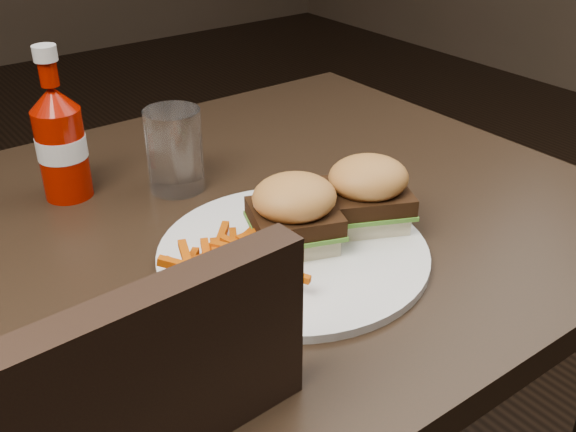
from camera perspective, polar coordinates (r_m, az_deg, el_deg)
dining_table at (r=0.85m, az=-10.31°, el=-3.22°), size 1.20×0.80×0.04m
plate at (r=0.80m, az=0.43°, el=-3.10°), size 0.32×0.32×0.01m
sandwich_half_a at (r=0.80m, az=0.53°, el=-1.69°), size 0.11×0.11×0.02m
sandwich_half_b at (r=0.85m, az=6.63°, el=0.11°), size 0.12×0.11×0.02m
fries_pile at (r=0.74m, az=-4.33°, el=-3.57°), size 0.15×0.15×0.05m
ketchup_bottle at (r=0.96m, az=-18.50°, el=4.88°), size 0.07×0.07×0.13m
tumbler at (r=0.94m, az=-9.57°, el=5.36°), size 0.09×0.09×0.12m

